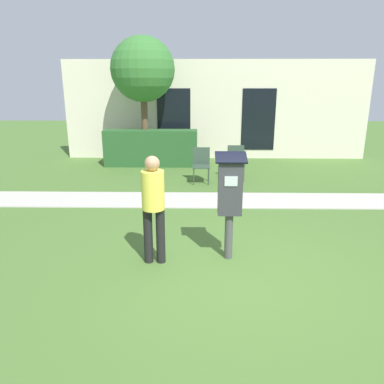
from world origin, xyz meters
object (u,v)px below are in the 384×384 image
(outdoor_chair_left, at_px, (201,162))
(outdoor_chair_middle, at_px, (236,160))
(parking_meter, at_px, (230,193))
(person_standing, at_px, (153,202))

(outdoor_chair_left, distance_m, outdoor_chair_middle, 0.98)
(parking_meter, bearing_deg, outdoor_chair_middle, 83.42)
(person_standing, relative_size, outdoor_chair_left, 1.76)
(person_standing, height_order, outdoor_chair_left, person_standing)
(parking_meter, relative_size, outdoor_chair_middle, 1.77)
(person_standing, bearing_deg, parking_meter, 34.48)
(parking_meter, height_order, outdoor_chair_middle, parking_meter)
(parking_meter, relative_size, person_standing, 1.01)
(outdoor_chair_left, height_order, outdoor_chair_middle, same)
(person_standing, relative_size, outdoor_chair_middle, 1.76)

